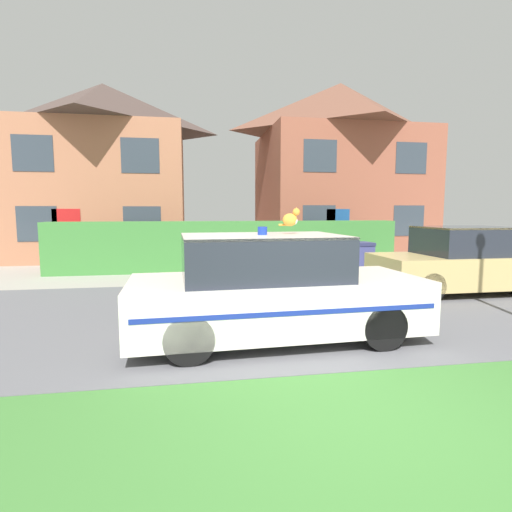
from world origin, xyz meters
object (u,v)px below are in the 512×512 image
cat (291,218)px  wheelie_bin (360,260)px  neighbour_car_near (460,262)px  police_car (272,290)px  house_left (106,170)px  house_right (339,168)px

cat → wheelie_bin: (3.51, 5.18, -1.35)m
cat → neighbour_car_near: (5.01, 2.67, -1.12)m
police_car → wheelie_bin: size_ratio=4.20×
house_left → wheelie_bin: size_ratio=7.00×
house_right → cat: bearing=-114.1°
cat → house_right: bearing=79.2°
cat → house_left: (-5.21, 12.98, 1.96)m
police_car → cat: cat is taller
neighbour_car_near → house_left: house_left is taller
police_car → neighbour_car_near: size_ratio=1.11×
police_car → neighbour_car_near: bearing=25.5°
neighbour_car_near → house_left: bearing=-45.5°
house_left → police_car: bearing=-69.6°
neighbour_car_near → wheelie_bin: (-1.49, 2.51, -0.23)m
police_car → house_right: bearing=62.7°
house_right → wheelie_bin: house_right is taller
police_car → house_left: 14.31m
house_right → wheelie_bin: 8.72m
police_car → neighbour_car_near: police_car is taller
neighbour_car_near → wheelie_bin: neighbour_car_near is taller
neighbour_car_near → cat: bearing=27.8°
cat → house_right: (5.73, 12.80, 2.23)m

